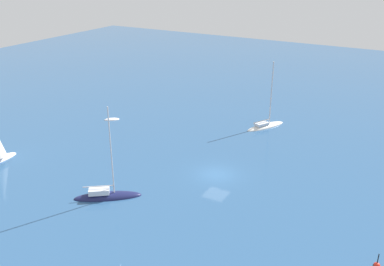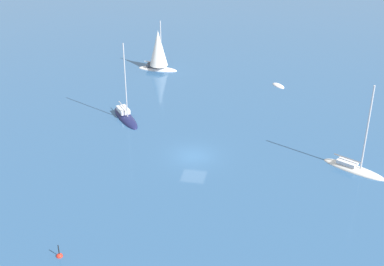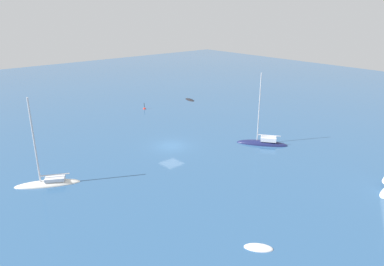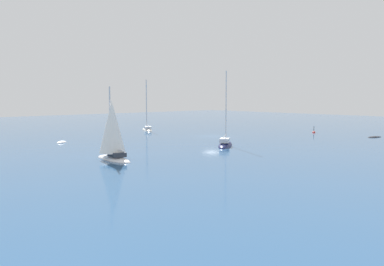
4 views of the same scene
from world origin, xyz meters
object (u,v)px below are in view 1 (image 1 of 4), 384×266
channel_buoy (377,265)px  skiff (112,120)px  ketch (107,196)px  sloop (265,125)px

channel_buoy → skiff: bearing=158.9°
ketch → channel_buoy: size_ratio=7.40×
sloop → channel_buoy: (17.87, -23.35, -0.17)m
ketch → channel_buoy: (24.77, 2.44, -0.11)m
ketch → channel_buoy: bearing=-31.4°
ketch → sloop: bearing=37.9°
skiff → sloop: size_ratio=0.24×
sloop → channel_buoy: sloop is taller
sloop → channel_buoy: size_ratio=7.11×
skiff → channel_buoy: channel_buoy is taller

